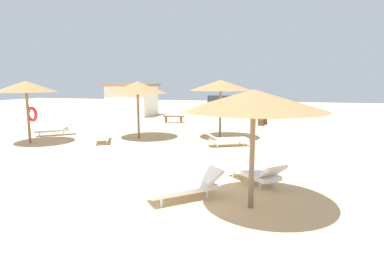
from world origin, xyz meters
TOP-DOWN VIEW (x-y plane):
  - ground_plane at (0.00, 0.00)m, footprint 80.00×80.00m
  - parasol_0 at (2.45, -0.74)m, footprint 3.14×3.14m
  - parasol_1 at (-8.23, 4.12)m, footprint 2.74×2.74m
  - parasol_2 at (0.10, 7.87)m, footprint 3.16×3.16m
  - parasol_4 at (-3.92, 6.79)m, footprint 2.98×2.98m
  - lounger_0 at (0.88, -0.61)m, footprint 1.83×1.76m
  - lounger_1 at (-8.61, 6.24)m, footprint 1.86×1.72m
  - lounger_2 at (0.74, 5.93)m, footprint 1.99×1.45m
  - lounger_4 at (-5.15, 5.33)m, footprint 1.48×1.92m
  - lounger_5 at (2.42, 1.03)m, footprint 1.78×1.80m
  - bench_0 at (-4.25, 13.12)m, footprint 1.54×0.60m
  - bench_1 at (1.91, 13.68)m, footprint 0.67×1.55m
  - parked_car at (-1.81, 19.33)m, footprint 4.24×2.54m
  - beach_cabana at (-9.25, 16.70)m, footprint 3.94×3.44m

SIDE VIEW (x-z plane):
  - ground_plane at x=0.00m, z-range 0.00..0.00m
  - lounger_2 at x=0.74m, z-range -0.02..0.64m
  - lounger_1 at x=-8.61m, z-range -0.02..0.64m
  - lounger_0 at x=0.88m, z-range -0.03..0.66m
  - lounger_5 at x=2.42m, z-range -0.04..0.67m
  - lounger_4 at x=-5.15m, z-range -0.07..0.72m
  - bench_0 at x=-4.25m, z-range 0.10..0.59m
  - bench_1 at x=1.91m, z-range 0.10..0.59m
  - parked_car at x=-1.81m, z-range -0.04..1.68m
  - beach_cabana at x=-9.25m, z-range 0.02..2.73m
  - parasol_0 at x=2.45m, z-range 1.09..3.76m
  - parasol_4 at x=-3.92m, z-range 1.13..4.00m
  - parasol_1 at x=-8.23m, z-range 1.16..4.05m
  - parasol_2 at x=0.10m, z-range 1.20..4.15m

